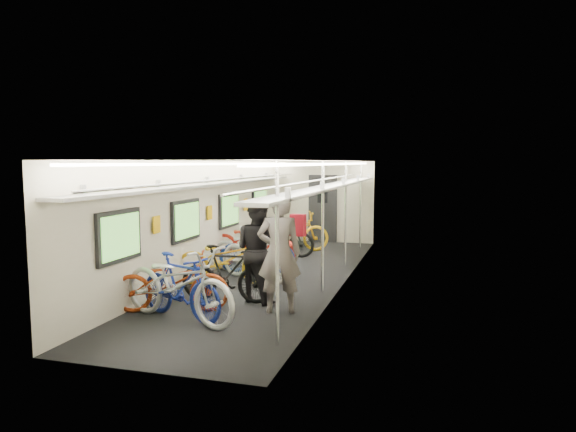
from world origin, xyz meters
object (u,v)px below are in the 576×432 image
Objects in this scene: bicycle_0 at (178,283)px; backpack at (298,225)px; passenger_mid at (258,250)px; passenger_near at (279,253)px; bicycle_1 at (180,286)px.

backpack is (1.36, 1.84, 0.70)m from bicycle_0.
passenger_mid is (0.78, 1.37, 0.32)m from bicycle_0.
backpack is (0.04, 1.00, 0.33)m from passenger_near.
bicycle_0 is at bearing 14.44° from passenger_near.
bicycle_0 is 1.61m from passenger_mid.
passenger_mid is at bearing -62.62° from passenger_near.
passenger_mid is 0.84m from backpack.
bicycle_0 is 5.76× the size of backpack.
bicycle_1 is (-0.02, 0.11, -0.07)m from bicycle_0.
bicycle_1 is 2.35m from backpack.
bicycle_0 is at bearing -148.31° from bicycle_1.
bicycle_1 is 0.94× the size of passenger_mid.
bicycle_1 is at bearing 10.50° from passenger_near.
passenger_near is 5.01× the size of backpack.
passenger_near is at bearing -41.44° from bicycle_1.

